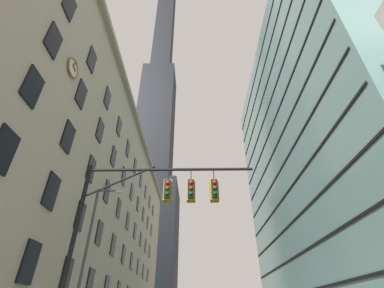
{
  "coord_description": "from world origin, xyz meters",
  "views": [
    {
      "loc": [
        -1.72,
        -7.79,
        1.4
      ],
      "look_at": [
        -2.29,
        29.35,
        25.6
      ],
      "focal_mm": 25.03,
      "sensor_mm": 36.0,
      "label": 1
    }
  ],
  "objects": [
    {
      "name": "glass_office_midrise",
      "position": [
        20.21,
        28.55,
        23.84
      ],
      "size": [
        18.53,
        45.27,
        47.68
      ],
      "color": "gray",
      "rests_on": "ground"
    },
    {
      "name": "dark_skyscraper",
      "position": [
        -20.78,
        94.77,
        66.39
      ],
      "size": [
        23.57,
        23.57,
        221.39
      ],
      "color": "black",
      "rests_on": "ground"
    },
    {
      "name": "station_building",
      "position": [
        -17.61,
        26.19,
        13.86
      ],
      "size": [
        13.89,
        64.38,
        27.77
      ],
      "color": "#B2A88E",
      "rests_on": "ground"
    },
    {
      "name": "traffic_signal_mast",
      "position": [
        -3.48,
        3.91,
        5.75
      ],
      "size": [
        8.17,
        0.63,
        7.6
      ],
      "color": "black",
      "rests_on": "sidewalk_left"
    },
    {
      "name": "street_lamppost",
      "position": [
        -8.33,
        9.56,
        5.27
      ],
      "size": [
        1.79,
        0.32,
        8.84
      ],
      "color": "#47474C",
      "rests_on": "sidewalk_left"
    }
  ]
}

